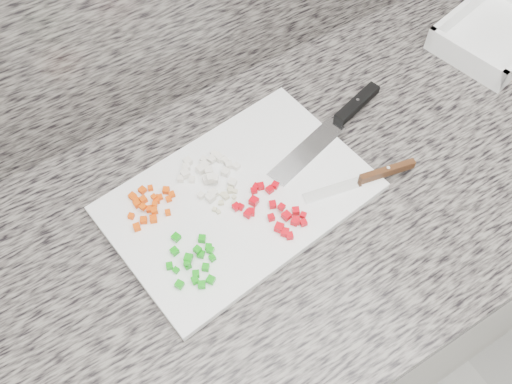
% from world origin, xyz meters
% --- Properties ---
extents(cabinet, '(3.92, 0.62, 0.86)m').
position_xyz_m(cabinet, '(0.00, 1.44, 0.43)').
color(cabinet, silver).
rests_on(cabinet, ground).
extents(countertop, '(3.96, 0.64, 0.04)m').
position_xyz_m(countertop, '(0.00, 1.44, 0.88)').
color(countertop, slate).
rests_on(countertop, cabinet).
extents(cutting_board, '(0.45, 0.32, 0.01)m').
position_xyz_m(cutting_board, '(-0.11, 1.48, 0.91)').
color(cutting_board, white).
rests_on(cutting_board, countertop).
extents(carrot_pile, '(0.09, 0.07, 0.02)m').
position_xyz_m(carrot_pile, '(-0.25, 1.54, 0.92)').
color(carrot_pile, '#E84A05').
rests_on(carrot_pile, cutting_board).
extents(onion_pile, '(0.10, 0.10, 0.02)m').
position_xyz_m(onion_pile, '(-0.13, 1.55, 0.92)').
color(onion_pile, white).
rests_on(onion_pile, cutting_board).
extents(green_pepper_pile, '(0.08, 0.11, 0.02)m').
position_xyz_m(green_pepper_pile, '(-0.24, 1.42, 0.92)').
color(green_pepper_pile, '#0E9C0E').
rests_on(green_pepper_pile, cutting_board).
extents(red_pepper_pile, '(0.09, 0.12, 0.02)m').
position_xyz_m(red_pepper_pile, '(-0.08, 1.42, 0.92)').
color(red_pepper_pile, red).
rests_on(red_pepper_pile, cutting_board).
extents(garlic_pile, '(0.06, 0.05, 0.01)m').
position_xyz_m(garlic_pile, '(-0.14, 1.49, 0.92)').
color(garlic_pile, beige).
rests_on(garlic_pile, cutting_board).
extents(chef_knife, '(0.28, 0.10, 0.02)m').
position_xyz_m(chef_knife, '(0.12, 1.52, 0.92)').
color(chef_knife, white).
rests_on(chef_knife, cutting_board).
extents(paring_knife, '(0.20, 0.06, 0.02)m').
position_xyz_m(paring_knife, '(0.09, 1.39, 0.92)').
color(paring_knife, white).
rests_on(paring_knife, cutting_board).
extents(tray, '(0.27, 0.22, 0.05)m').
position_xyz_m(tray, '(0.52, 1.53, 0.92)').
color(tray, white).
rests_on(tray, countertop).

